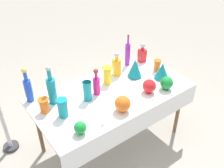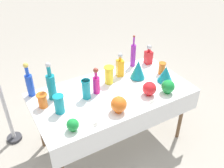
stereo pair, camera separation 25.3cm
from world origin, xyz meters
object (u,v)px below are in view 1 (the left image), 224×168
tall_bottle_3 (52,89)px  round_bowl_0 (80,128)px  tall_bottle_0 (28,88)px  slender_vase_4 (107,75)px  fluted_vase_0 (162,71)px  square_decanter_1 (142,54)px  tall_bottle_2 (96,84)px  fluted_vase_1 (135,68)px  round_bowl_2 (123,104)px  slender_vase_0 (44,105)px  round_bowl_1 (149,86)px  slender_vase_3 (63,107)px  slender_vase_1 (87,90)px  tall_bottle_1 (128,54)px  slender_vase_2 (157,65)px  round_bowl_3 (167,83)px  square_decanter_0 (117,66)px

tall_bottle_3 → round_bowl_0: size_ratio=3.49×
tall_bottle_0 → slender_vase_4: tall_bottle_0 is taller
fluted_vase_0 → round_bowl_0: size_ratio=1.60×
tall_bottle_3 → square_decanter_1: tall_bottle_3 is taller
tall_bottle_2 → fluted_vase_1: (0.55, 0.02, -0.00)m
tall_bottle_2 → fluted_vase_1: 0.55m
tall_bottle_2 → tall_bottle_3: (-0.44, 0.14, 0.04)m
round_bowl_2 → square_decanter_1: bearing=37.2°
tall_bottle_2 → slender_vase_0: (-0.57, 0.05, -0.04)m
round_bowl_0 → round_bowl_1: bearing=5.6°
tall_bottle_3 → slender_vase_0: (-0.13, -0.08, -0.08)m
slender_vase_4 → fluted_vase_0: bearing=-27.3°
square_decanter_1 → slender_vase_3: bearing=-165.2°
tall_bottle_2 → slender_vase_1: (-0.13, -0.03, -0.01)m
square_decanter_1 → fluted_vase_1: 0.39m
tall_bottle_1 → slender_vase_3: size_ratio=2.14×
slender_vase_2 → slender_vase_4: size_ratio=0.71×
round_bowl_2 → round_bowl_3: 0.62m
slender_vase_4 → round_bowl_1: size_ratio=1.35×
tall_bottle_0 → slender_vase_3: size_ratio=2.00×
tall_bottle_2 → slender_vase_1: size_ratio=1.40×
round_bowl_2 → tall_bottle_2: bearing=96.1°
tall_bottle_3 → round_bowl_2: 0.72m
tall_bottle_2 → slender_vase_3: (-0.45, -0.11, -0.02)m
square_decanter_1 → fluted_vase_0: bearing=-101.7°
slender_vase_2 → round_bowl_2: size_ratio=0.88×
fluted_vase_0 → round_bowl_2: bearing=-165.5°
tall_bottle_3 → round_bowl_3: tall_bottle_3 is taller
tall_bottle_0 → slender_vase_1: size_ratio=1.79×
slender_vase_4 → fluted_vase_0: slender_vase_4 is taller
tall_bottle_0 → slender_vase_4: (0.82, -0.21, -0.04)m
tall_bottle_2 → fluted_vase_1: size_ratio=1.32×
tall_bottle_2 → slender_vase_4: bearing=24.5°
tall_bottle_0 → slender_vase_0: size_ratio=2.60×
fluted_vase_0 → tall_bottle_0: bearing=160.0°
tall_bottle_3 → square_decanter_0: (0.84, 0.03, -0.04)m
square_decanter_0 → slender_vase_2: 0.51m
fluted_vase_0 → round_bowl_1: (-0.32, -0.12, -0.02)m
fluted_vase_0 → slender_vase_4: bearing=152.7°
fluted_vase_1 → round_bowl_3: bearing=-74.7°
round_bowl_1 → square_decanter_1: bearing=53.9°
slender_vase_4 → slender_vase_3: bearing=-162.8°
tall_bottle_2 → fluted_vase_1: tall_bottle_2 is taller
slender_vase_3 → fluted_vase_1: (1.00, 0.13, 0.02)m
tall_bottle_3 → fluted_vase_1: (0.99, -0.12, -0.04)m
square_decanter_0 → round_bowl_0: 1.02m
tall_bottle_0 → tall_bottle_2: size_ratio=1.28×
slender_vase_0 → tall_bottle_2: bearing=-5.5°
square_decanter_1 → fluted_vase_1: square_decanter_1 is taller
tall_bottle_2 → slender_vase_1: bearing=-166.3°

